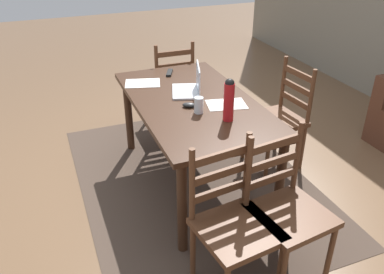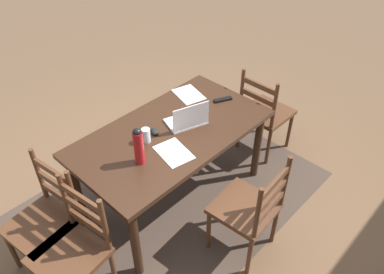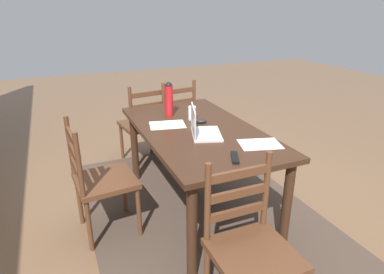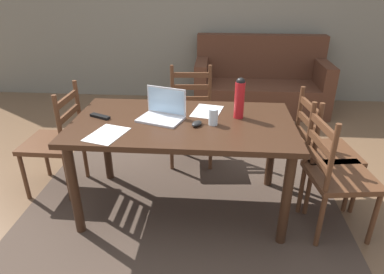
{
  "view_description": "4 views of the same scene",
  "coord_description": "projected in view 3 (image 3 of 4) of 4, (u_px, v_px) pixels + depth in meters",
  "views": [
    {
      "loc": [
        2.71,
        -1.07,
        2.05
      ],
      "look_at": [
        0.11,
        -0.06,
        0.51
      ],
      "focal_mm": 37.64,
      "sensor_mm": 36.0,
      "label": 1
    },
    {
      "loc": [
        1.67,
        1.82,
        2.7
      ],
      "look_at": [
        -0.11,
        0.13,
        0.71
      ],
      "focal_mm": 35.85,
      "sensor_mm": 36.0,
      "label": 2
    },
    {
      "loc": [
        -2.32,
        1.05,
        1.71
      ],
      "look_at": [
        0.09,
        0.01,
        0.66
      ],
      "focal_mm": 30.74,
      "sensor_mm": 36.0,
      "label": 3
    },
    {
      "loc": [
        0.25,
        -2.3,
        1.75
      ],
      "look_at": [
        0.06,
        0.07,
        0.61
      ],
      "focal_mm": 31.61,
      "sensor_mm": 36.0,
      "label": 4
    }
  ],
  "objects": [
    {
      "name": "drinking_glass",
      "position": [
        192.0,
        113.0,
        2.9
      ],
      "size": [
        0.07,
        0.07,
        0.12
      ],
      "primitive_type": "cylinder",
      "color": "silver",
      "rests_on": "dining_table"
    },
    {
      "name": "tv_remote",
      "position": [
        235.0,
        158.0,
        2.17
      ],
      "size": [
        0.17,
        0.11,
        0.02
      ],
      "primitive_type": "cube",
      "rotation": [
        0.0,
        0.0,
        1.13
      ],
      "color": "black",
      "rests_on": "dining_table"
    },
    {
      "name": "chair_left_far",
      "position": [
        250.0,
        249.0,
        1.81
      ],
      "size": [
        0.44,
        0.44,
        0.95
      ],
      "color": "#56331E",
      "rests_on": "ground"
    },
    {
      "name": "laptop",
      "position": [
        201.0,
        128.0,
        2.55
      ],
      "size": [
        0.37,
        0.31,
        0.23
      ],
      "color": "silver",
      "rests_on": "dining_table"
    },
    {
      "name": "paper_stack_right",
      "position": [
        260.0,
        144.0,
        2.4
      ],
      "size": [
        0.28,
        0.34,
        0.0
      ],
      "primitive_type": "cube",
      "rotation": [
        0.0,
        0.0,
        -0.28
      ],
      "color": "white",
      "rests_on": "dining_table"
    },
    {
      "name": "dining_table",
      "position": [
        198.0,
        139.0,
        2.75
      ],
      "size": [
        1.65,
        0.9,
        0.77
      ],
      "color": "#382114",
      "rests_on": "ground"
    },
    {
      "name": "chair_right_near",
      "position": [
        173.0,
        121.0,
        3.85
      ],
      "size": [
        0.49,
        0.49,
        0.95
      ],
      "color": "#56331E",
      "rests_on": "ground"
    },
    {
      "name": "chair_far_head",
      "position": [
        100.0,
        180.0,
        2.52
      ],
      "size": [
        0.47,
        0.47,
        0.95
      ],
      "color": "#56331E",
      "rests_on": "ground"
    },
    {
      "name": "chair_right_far",
      "position": [
        143.0,
        125.0,
        3.71
      ],
      "size": [
        0.5,
        0.5,
        0.95
      ],
      "color": "#56331E",
      "rests_on": "ground"
    },
    {
      "name": "ground_plane",
      "position": [
        197.0,
        207.0,
        3.0
      ],
      "size": [
        14.0,
        14.0,
        0.0
      ],
      "primitive_type": "plane",
      "color": "brown"
    },
    {
      "name": "area_rug",
      "position": [
        197.0,
        207.0,
        3.0
      ],
      "size": [
        2.58,
        1.89,
        0.01
      ],
      "primitive_type": "cube",
      "color": "#47382D",
      "rests_on": "ground"
    },
    {
      "name": "water_bottle",
      "position": [
        169.0,
        98.0,
        2.97
      ],
      "size": [
        0.07,
        0.07,
        0.31
      ],
      "color": "red",
      "rests_on": "dining_table"
    },
    {
      "name": "computer_mouse",
      "position": [
        201.0,
        121.0,
        2.83
      ],
      "size": [
        0.1,
        0.12,
        0.03
      ],
      "primitive_type": "ellipsoid",
      "rotation": [
        0.0,
        0.0,
        -0.45
      ],
      "color": "black",
      "rests_on": "dining_table"
    },
    {
      "name": "paper_stack_left",
      "position": [
        167.0,
        125.0,
        2.79
      ],
      "size": [
        0.27,
        0.33,
        0.0
      ],
      "primitive_type": "cube",
      "rotation": [
        0.0,
        0.0,
        -0.21
      ],
      "color": "white",
      "rests_on": "dining_table"
    }
  ]
}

